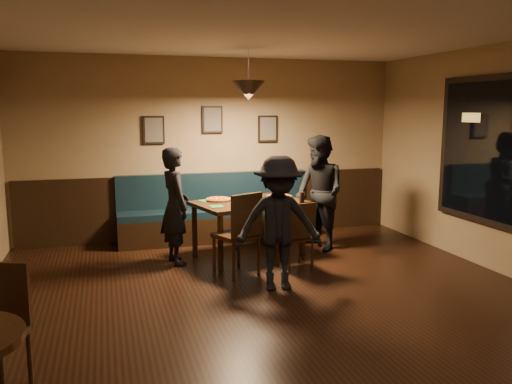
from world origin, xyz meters
TOP-DOWN VIEW (x-y plane):
  - floor at (0.00, 0.00)m, footprint 7.00×7.00m
  - ceiling at (0.00, 0.00)m, footprint 7.00×7.00m
  - wall_back at (0.00, 3.50)m, footprint 6.00×0.00m
  - wainscot at (0.00, 3.47)m, footprint 5.88×0.06m
  - booth_bench at (0.00, 3.20)m, footprint 3.00×0.60m
  - window_frame at (2.96, 0.50)m, footprint 0.06×2.56m
  - window_glass at (2.93, 0.50)m, footprint 0.00×2.40m
  - picture_left at (-0.90, 3.47)m, footprint 0.32×0.04m
  - picture_center at (0.00, 3.47)m, footprint 0.32×0.04m
  - picture_right at (0.90, 3.47)m, footprint 0.32×0.04m
  - pendant_lamp at (0.23, 2.20)m, footprint 0.44×0.44m
  - dining_table at (0.23, 2.20)m, footprint 1.62×1.26m
  - chair_near_left at (-0.13, 1.49)m, footprint 0.60×0.60m
  - chair_near_right at (0.63, 1.50)m, footprint 0.43×0.43m
  - diner_left at (-0.78, 2.16)m, footprint 0.46×0.62m
  - diner_right at (1.30, 2.28)m, footprint 0.77×0.91m
  - diner_front at (0.19, 0.84)m, footprint 1.04×0.69m
  - pizza_a at (-0.16, 2.37)m, footprint 0.43×0.43m
  - pizza_b at (0.27, 2.00)m, footprint 0.31×0.31m
  - pizza_c at (0.71, 2.33)m, footprint 0.47×0.47m
  - soda_glass at (0.89, 1.91)m, footprint 0.07×0.07m
  - tabasco_bottle at (0.72, 2.19)m, footprint 0.03×0.03m
  - napkin_a at (-0.34, 2.41)m, footprint 0.19×0.19m
  - napkin_b at (-0.28, 1.94)m, footprint 0.17×0.17m
  - cutlery_set at (0.17, 1.80)m, footprint 0.16×0.08m

SIDE VIEW (x-z plane):
  - floor at x=0.00m, z-range 0.00..0.00m
  - dining_table at x=0.23m, z-range 0.00..0.77m
  - chair_near_right at x=0.63m, z-range 0.00..0.87m
  - wainscot at x=0.00m, z-range 0.00..1.00m
  - booth_bench at x=0.00m, z-range 0.00..1.00m
  - chair_near_left at x=-0.13m, z-range 0.00..1.03m
  - diner_front at x=0.19m, z-range 0.00..1.51m
  - diner_left at x=-0.78m, z-range 0.00..1.53m
  - cutlery_set at x=0.17m, z-range 0.77..0.77m
  - napkin_a at x=-0.34m, z-range 0.77..0.77m
  - napkin_b at x=-0.28m, z-range 0.77..0.78m
  - pizza_b at x=0.27m, z-range 0.77..0.80m
  - pizza_a at x=-0.16m, z-range 0.77..0.81m
  - pizza_c at x=0.71m, z-range 0.77..0.81m
  - tabasco_bottle at x=0.72m, z-range 0.77..0.88m
  - diner_right at x=1.30m, z-range 0.00..1.65m
  - soda_glass at x=0.89m, z-range 0.77..0.91m
  - wall_back at x=0.00m, z-range -1.60..4.40m
  - window_frame at x=2.96m, z-range 0.57..2.43m
  - window_glass at x=2.93m, z-range 0.30..2.70m
  - picture_left at x=-0.90m, z-range 1.49..1.91m
  - picture_right at x=0.90m, z-range 1.49..1.91m
  - picture_center at x=0.00m, z-range 1.64..2.06m
  - pendant_lamp at x=0.23m, z-range 2.12..2.38m
  - ceiling at x=0.00m, z-range 2.80..2.80m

